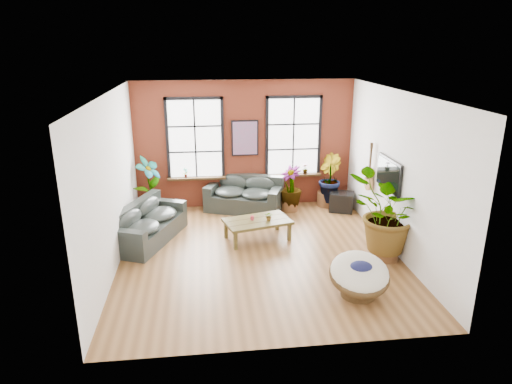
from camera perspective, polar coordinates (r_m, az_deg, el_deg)
The scene contains 19 objects.
room at distance 9.65m, azimuth 0.32°, elevation 1.95°, with size 6.04×6.54×3.54m.
sofa_back at distance 12.60m, azimuth -1.44°, elevation -0.38°, with size 2.26×1.67×0.94m.
sofa_left at distance 10.98m, azimuth -13.51°, elevation -3.94°, with size 1.72×2.42×0.88m.
coffee_table at distance 10.72m, azimuth 0.17°, elevation -3.80°, with size 1.68×1.23×0.58m.
papasan_chair at distance 8.65m, azimuth 12.79°, elevation -10.06°, with size 1.20×1.22×0.83m.
poster at distance 12.53m, azimuth -1.39°, elevation 6.76°, with size 0.74×0.06×0.98m.
tv_wall_unit at distance 10.86m, azimuth 15.56°, elevation 2.03°, with size 0.13×1.86×1.20m.
media_box at distance 12.77m, azimuth 10.64°, elevation -1.21°, with size 0.78×0.72×0.52m.
pot_back_left at distance 12.58m, azimuth -13.03°, elevation -1.98°, with size 0.66×0.66×0.40m.
pot_back_right at distance 13.15m, azimuth 8.84°, elevation -0.83°, with size 0.60×0.60×0.40m.
pot_right_wall at distance 10.27m, azimuth 15.85°, elevation -6.96°, with size 0.66×0.66×0.41m.
pot_mid at distance 12.64m, azimuth 4.20°, elevation -1.60°, with size 0.58×0.58×0.33m.
floor_plant_back_left at distance 12.37m, azimuth -13.20°, elevation 1.02°, with size 0.77×0.52×1.47m, color #134612.
floor_plant_back_right at distance 12.94m, azimuth 9.08°, elevation 1.75°, with size 0.74×0.60×1.34m, color #134612.
floor_plant_right_wall at distance 9.92m, azimuth 16.14°, elevation -2.65°, with size 1.58×1.37×1.76m, color #134612.
floor_plant_mid at distance 12.47m, azimuth 4.31°, elevation 0.71°, with size 0.63×0.63×1.12m, color #134612.
table_plant at distance 10.63m, azimuth 1.64°, elevation -3.03°, with size 0.20×0.17×0.22m, color #134612.
sill_plant_left at distance 12.66m, azimuth -8.80°, elevation 2.39°, with size 0.14×0.10×0.27m, color #134612.
sill_plant_right at distance 12.96m, azimuth 6.17°, elevation 2.89°, with size 0.15×0.15×0.27m, color #134612.
Camera 1 is at (-1.14, -9.04, 4.48)m, focal length 32.00 mm.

